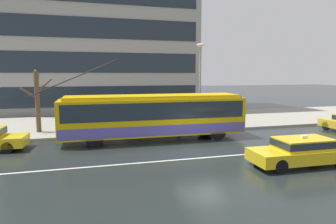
% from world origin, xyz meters
% --- Properties ---
extents(ground_plane, '(160.00, 160.00, 0.00)m').
position_xyz_m(ground_plane, '(0.00, 0.00, 0.00)').
color(ground_plane, '#202726').
extents(sidewalk_slab, '(80.00, 10.00, 0.14)m').
position_xyz_m(sidewalk_slab, '(0.00, 10.02, 0.07)').
color(sidewalk_slab, gray).
rests_on(sidewalk_slab, ground_plane).
extents(lane_centre_line, '(72.00, 0.14, 0.01)m').
position_xyz_m(lane_centre_line, '(0.00, -1.20, 0.00)').
color(lane_centre_line, silver).
rests_on(lane_centre_line, ground_plane).
extents(trolleybus, '(13.09, 2.67, 5.00)m').
position_xyz_m(trolleybus, '(-1.83, 3.42, 1.57)').
color(trolleybus, '#DAAE09').
rests_on(trolleybus, ground_plane).
extents(taxi_oncoming_near, '(4.61, 1.83, 1.39)m').
position_xyz_m(taxi_oncoming_near, '(3.49, -3.49, 0.70)').
color(taxi_oncoming_near, yellow).
rests_on(taxi_oncoming_near, ground_plane).
extents(bus_shelter, '(4.00, 1.81, 2.46)m').
position_xyz_m(bus_shelter, '(-2.24, 6.81, 2.01)').
color(bus_shelter, gray).
rests_on(bus_shelter, sidewalk_slab).
extents(pedestrian_at_shelter, '(1.17, 1.17, 2.02)m').
position_xyz_m(pedestrian_at_shelter, '(0.62, 6.23, 1.77)').
color(pedestrian_at_shelter, '#303450').
rests_on(pedestrian_at_shelter, sidewalk_slab).
extents(pedestrian_approaching_curb, '(1.15, 1.15, 1.95)m').
position_xyz_m(pedestrian_approaching_curb, '(2.56, 6.53, 1.70)').
color(pedestrian_approaching_curb, '#2B2D46').
rests_on(pedestrian_approaching_curb, sidewalk_slab).
extents(street_lamp, '(0.60, 0.32, 6.23)m').
position_xyz_m(street_lamp, '(2.22, 5.91, 3.85)').
color(street_lamp, gray).
rests_on(street_lamp, sidewalk_slab).
extents(street_tree_bare, '(2.02, 1.50, 4.33)m').
position_xyz_m(street_tree_bare, '(-9.20, 7.36, 2.54)').
color(street_tree_bare, brown).
rests_on(street_tree_bare, sidewalk_slab).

